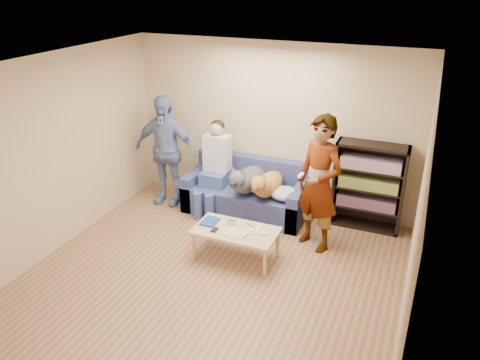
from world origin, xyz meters
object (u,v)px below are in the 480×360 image
at_px(person_standing_right, 319,184).
at_px(person_standing_left, 165,150).
at_px(camera_silver, 231,222).
at_px(coffee_table, 236,233).
at_px(dog_gray, 247,180).
at_px(person_seated, 215,164).
at_px(bookshelf, 369,184).
at_px(notebook_blue, 210,221).
at_px(dog_tan, 267,184).
at_px(sofa, 247,195).

relative_size(person_standing_right, person_standing_left, 1.05).
bearing_deg(camera_silver, coffee_table, -45.00).
distance_m(camera_silver, dog_gray, 1.02).
bearing_deg(person_seated, person_standing_right, -14.88).
relative_size(camera_silver, person_seated, 0.07).
xyz_separation_m(person_standing_left, bookshelf, (3.13, 0.42, -0.22)).
height_order(notebook_blue, dog_gray, dog_gray).
bearing_deg(dog_gray, bookshelf, 13.46).
height_order(person_seated, dog_gray, person_seated).
bearing_deg(camera_silver, dog_tan, 81.01).
distance_m(notebook_blue, sofa, 1.25).
xyz_separation_m(notebook_blue, sofa, (0.04, 1.24, -0.15)).
relative_size(person_standing_right, person_seated, 1.28).
relative_size(person_seated, dog_tan, 1.29).
relative_size(person_standing_right, dog_tan, 1.64).
height_order(camera_silver, sofa, sofa).
bearing_deg(person_seated, notebook_blue, -67.94).
distance_m(notebook_blue, person_seated, 1.25).
xyz_separation_m(notebook_blue, bookshelf, (1.84, 1.48, 0.25)).
bearing_deg(notebook_blue, camera_silver, 14.04).
bearing_deg(camera_silver, person_standing_right, 29.77).
bearing_deg(dog_tan, person_standing_right, -24.67).
xyz_separation_m(person_standing_right, coffee_table, (-0.90, -0.70, -0.56)).
xyz_separation_m(person_standing_left, notebook_blue, (1.29, -1.05, -0.46)).
distance_m(sofa, dog_gray, 0.40).
xyz_separation_m(person_standing_right, bookshelf, (0.55, 0.83, -0.26)).
relative_size(person_standing_right, camera_silver, 17.04).
relative_size(notebook_blue, sofa, 0.14).
relative_size(sofa, dog_gray, 1.53).
xyz_separation_m(coffee_table, bookshelf, (1.44, 1.53, 0.31)).
bearing_deg(person_seated, dog_gray, -5.38).
xyz_separation_m(person_standing_left, dog_gray, (1.41, 0.01, -0.27)).
xyz_separation_m(dog_tan, coffee_table, (-0.03, -1.10, -0.24)).
height_order(sofa, dog_gray, dog_gray).
distance_m(person_standing_right, notebook_blue, 1.54).
height_order(person_seated, dog_tan, person_seated).
bearing_deg(bookshelf, camera_silver, -138.03).
bearing_deg(person_seated, bookshelf, 8.92).
relative_size(person_standing_left, sofa, 0.94).
bearing_deg(notebook_blue, person_seated, 112.06).
bearing_deg(person_standing_left, camera_silver, -35.62).
height_order(person_standing_right, dog_gray, person_standing_right).
bearing_deg(dog_tan, notebook_blue, -112.53).
bearing_deg(notebook_blue, bookshelf, 38.69).
relative_size(person_standing_right, sofa, 0.99).
distance_m(person_standing_left, coffee_table, 2.08).
height_order(person_standing_left, coffee_table, person_standing_left).
height_order(camera_silver, bookshelf, bookshelf).
relative_size(person_standing_right, notebook_blue, 7.21).
xyz_separation_m(dog_gray, dog_tan, (0.32, -0.02, -0.01)).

